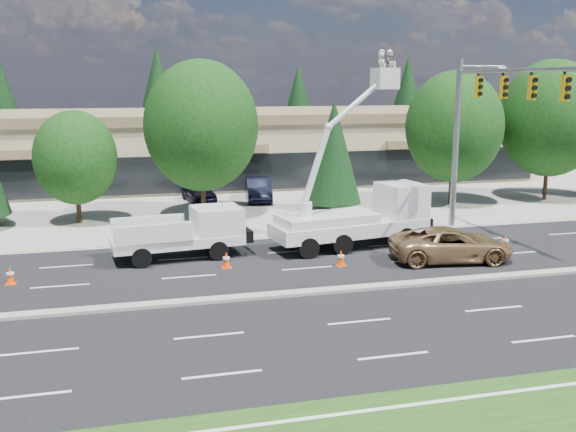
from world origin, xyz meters
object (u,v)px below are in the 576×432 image
object	(u,v)px
bucket_truck	(362,206)
minivan	(451,244)
signal_mast	(479,117)
utility_pickup	(187,238)

from	to	relation	value
bucket_truck	minivan	world-z (taller)	bucket_truck
minivan	signal_mast	bearing A→B (deg)	-31.06
bucket_truck	minivan	xyz separation A→B (m)	(2.91, -3.51, -1.20)
signal_mast	bucket_truck	bearing A→B (deg)	-173.44
utility_pickup	bucket_truck	xyz separation A→B (m)	(8.39, 0.06, 1.03)
utility_pickup	bucket_truck	bearing A→B (deg)	-5.99
signal_mast	bucket_truck	size ratio (longest dim) A/B	1.10
signal_mast	minivan	distance (m)	7.65
minivan	bucket_truck	bearing A→B (deg)	48.23
utility_pickup	minivan	world-z (taller)	utility_pickup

